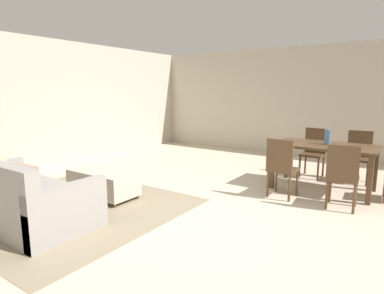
# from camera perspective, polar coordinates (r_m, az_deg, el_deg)

# --- Properties ---
(ground_plane) EXTENTS (10.80, 10.80, 0.00)m
(ground_plane) POSITION_cam_1_polar(r_m,az_deg,el_deg) (4.07, 3.37, -13.63)
(ground_plane) COLOR beige
(wall_back) EXTENTS (9.00, 0.12, 2.70)m
(wall_back) POSITION_cam_1_polar(r_m,az_deg,el_deg) (8.43, 21.50, 7.36)
(wall_back) COLOR #BCB2A0
(wall_back) RESTS_ON ground_plane
(wall_left) EXTENTS (0.12, 11.00, 2.70)m
(wall_left) POSITION_cam_1_polar(r_m,az_deg,el_deg) (7.42, -25.69, 6.81)
(wall_left) COLOR #BCB2A0
(wall_left) RESTS_ON ground_plane
(area_rug) EXTENTS (3.00, 2.80, 0.01)m
(area_rug) POSITION_cam_1_polar(r_m,az_deg,el_deg) (4.97, -20.93, -9.81)
(area_rug) COLOR gray
(area_rug) RESTS_ON ground_plane
(couch) EXTENTS (2.00, 0.98, 0.86)m
(couch) POSITION_cam_1_polar(r_m,az_deg,el_deg) (4.63, -28.14, -8.12)
(couch) COLOR gray
(couch) RESTS_ON ground_plane
(ottoman_table) EXTENTS (1.08, 0.55, 0.42)m
(ottoman_table) POSITION_cam_1_polar(r_m,az_deg,el_deg) (5.19, -15.37, -5.97)
(ottoman_table) COLOR #B7AD9E
(ottoman_table) RESTS_ON ground_plane
(dining_table) EXTENTS (1.57, 0.89, 0.76)m
(dining_table) POSITION_cam_1_polar(r_m,az_deg,el_deg) (5.71, 22.32, -0.55)
(dining_table) COLOR #513823
(dining_table) RESTS_ON ground_plane
(dining_chair_near_left) EXTENTS (0.41, 0.41, 0.92)m
(dining_chair_near_left) POSITION_cam_1_polar(r_m,az_deg,el_deg) (5.07, 15.50, -3.06)
(dining_chair_near_left) COLOR #513823
(dining_chair_near_left) RESTS_ON ground_plane
(dining_chair_near_right) EXTENTS (0.43, 0.43, 0.92)m
(dining_chair_near_right) POSITION_cam_1_polar(r_m,az_deg,el_deg) (4.85, 25.05, -4.22)
(dining_chair_near_right) COLOR #513823
(dining_chair_near_right) RESTS_ON ground_plane
(dining_chair_far_left) EXTENTS (0.42, 0.42, 0.92)m
(dining_chair_far_left) POSITION_cam_1_polar(r_m,az_deg,el_deg) (6.58, 20.71, -0.40)
(dining_chair_far_left) COLOR #513823
(dining_chair_far_left) RESTS_ON ground_plane
(dining_chair_far_right) EXTENTS (0.43, 0.43, 0.92)m
(dining_chair_far_right) POSITION_cam_1_polar(r_m,az_deg,el_deg) (6.49, 27.34, -1.02)
(dining_chair_far_right) COLOR #513823
(dining_chair_far_right) RESTS_ON ground_plane
(vase_centerpiece) EXTENTS (0.11, 0.11, 0.24)m
(vase_centerpiece) POSITION_cam_1_polar(r_m,az_deg,el_deg) (5.70, 22.84, 1.64)
(vase_centerpiece) COLOR slate
(vase_centerpiece) RESTS_ON dining_table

